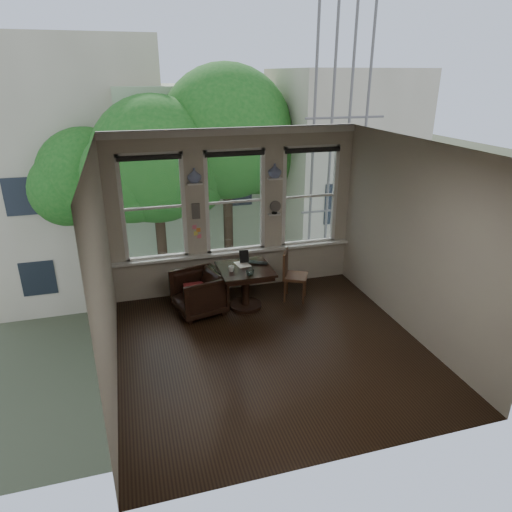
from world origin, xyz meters
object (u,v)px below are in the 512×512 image
object	(u,v)px
table	(245,288)
side_chair_right	(295,276)
armchair_left	(198,293)
mug	(231,269)
laptop	(257,264)

from	to	relation	value
table	side_chair_right	distance (m)	0.96
armchair_left	mug	world-z (taller)	mug
side_chair_right	mug	size ratio (longest dim) A/B	9.20
table	mug	size ratio (longest dim) A/B	9.00
table	laptop	size ratio (longest dim) A/B	2.61
side_chair_right	laptop	size ratio (longest dim) A/B	2.66
armchair_left	side_chair_right	world-z (taller)	side_chair_right
armchair_left	mug	distance (m)	0.71
table	side_chair_right	xyz separation A→B (m)	(0.95, 0.05, 0.09)
armchair_left	laptop	bearing A→B (deg)	79.70
table	mug	distance (m)	0.50
table	armchair_left	world-z (taller)	table
laptop	table	bearing A→B (deg)	-130.99
side_chair_right	laptop	world-z (taller)	side_chair_right
side_chair_right	mug	bearing A→B (deg)	123.07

